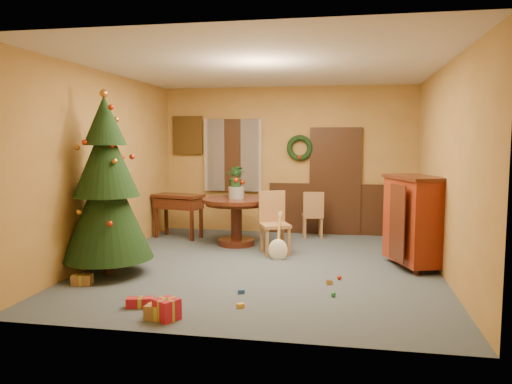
% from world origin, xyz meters
% --- Properties ---
extents(room_envelope, '(5.50, 5.50, 5.50)m').
position_xyz_m(room_envelope, '(0.21, 2.70, 1.12)').
color(room_envelope, '#374650').
rests_on(room_envelope, ground).
extents(dining_table, '(1.21, 1.21, 0.83)m').
position_xyz_m(dining_table, '(-0.73, 1.35, 0.58)').
color(dining_table, black).
rests_on(dining_table, floor).
extents(urn, '(0.28, 0.28, 0.20)m').
position_xyz_m(urn, '(-0.73, 1.35, 0.93)').
color(urn, slate).
rests_on(urn, dining_table).
extents(centerpiece_plant, '(0.32, 0.28, 0.36)m').
position_xyz_m(centerpiece_plant, '(-0.73, 1.35, 1.21)').
color(centerpiece_plant, '#1E4C23').
rests_on(centerpiece_plant, urn).
extents(chair_near, '(0.58, 0.58, 1.02)m').
position_xyz_m(chair_near, '(0.01, 0.84, 0.55)').
color(chair_near, olive).
rests_on(chair_near, floor).
extents(chair_far, '(0.44, 0.44, 0.89)m').
position_xyz_m(chair_far, '(0.56, 2.25, 0.48)').
color(chair_far, olive).
rests_on(chair_far, floor).
extents(guitar, '(0.42, 0.53, 0.71)m').
position_xyz_m(guitar, '(0.14, 0.42, 0.36)').
color(guitar, '#EAE5C3').
rests_on(guitar, floor).
extents(plant_stand, '(0.36, 0.36, 0.92)m').
position_xyz_m(plant_stand, '(-0.90, 2.01, 0.57)').
color(plant_stand, black).
rests_on(plant_stand, floor).
extents(stand_plant, '(0.29, 0.26, 0.45)m').
position_xyz_m(stand_plant, '(-0.90, 2.01, 1.14)').
color(stand_plant, '#19471E').
rests_on(stand_plant, plant_stand).
extents(christmas_tree, '(1.23, 1.23, 2.54)m').
position_xyz_m(christmas_tree, '(-2.05, -0.85, 1.20)').
color(christmas_tree, '#382111').
rests_on(christmas_tree, floor).
extents(writing_desk, '(1.02, 0.68, 0.83)m').
position_xyz_m(writing_desk, '(-1.96, 1.79, 0.63)').
color(writing_desk, black).
rests_on(writing_desk, floor).
extents(sideboard, '(0.90, 1.18, 1.34)m').
position_xyz_m(sideboard, '(2.15, 0.31, 0.72)').
color(sideboard, '#5F190A').
rests_on(sideboard, floor).
extents(gift_a, '(0.30, 0.24, 0.15)m').
position_xyz_m(gift_a, '(-0.71, -2.37, 0.07)').
color(gift_a, brown).
rests_on(gift_a, floor).
extents(gift_b, '(0.30, 0.30, 0.22)m').
position_xyz_m(gift_b, '(-0.63, -2.39, 0.11)').
color(gift_b, '#A8162A').
rests_on(gift_b, floor).
extents(gift_c, '(0.28, 0.22, 0.14)m').
position_xyz_m(gift_c, '(-2.15, -1.39, 0.07)').
color(gift_c, brown).
rests_on(gift_c, floor).
extents(gift_d, '(0.33, 0.20, 0.11)m').
position_xyz_m(gift_d, '(-1.06, -2.07, 0.05)').
color(gift_d, '#A8162A').
rests_on(gift_d, floor).
extents(toy_a, '(0.09, 0.08, 0.05)m').
position_xyz_m(toy_a, '(-0.05, -1.39, 0.03)').
color(toy_a, '#235199').
rests_on(toy_a, floor).
extents(toy_b, '(0.06, 0.06, 0.06)m').
position_xyz_m(toy_b, '(1.05, -1.31, 0.03)').
color(toy_b, '#227F3C').
rests_on(toy_b, floor).
extents(toy_c, '(0.09, 0.09, 0.05)m').
position_xyz_m(toy_c, '(0.05, -1.89, 0.03)').
color(toy_c, gold).
rests_on(toy_c, floor).
extents(toy_d, '(0.06, 0.06, 0.06)m').
position_xyz_m(toy_d, '(1.11, -0.56, 0.03)').
color(toy_d, '#AC240B').
rests_on(toy_d, floor).
extents(toy_e, '(0.09, 0.06, 0.05)m').
position_xyz_m(toy_e, '(0.99, -0.80, 0.03)').
color(toy_e, '#C8802F').
rests_on(toy_e, floor).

